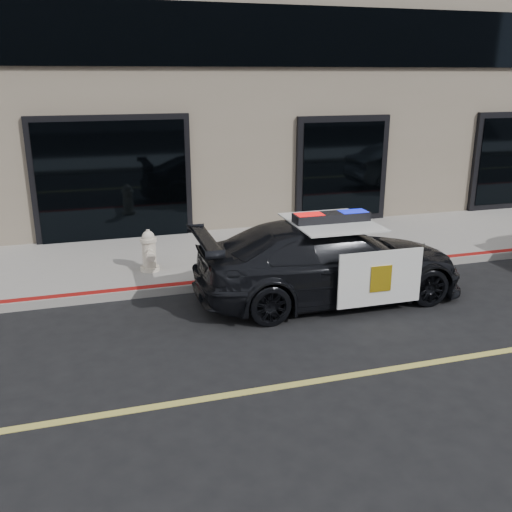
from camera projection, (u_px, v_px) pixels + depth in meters
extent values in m
plane|color=black|center=(240.00, 393.00, 6.92)|extent=(120.00, 120.00, 0.00)
cube|color=gray|center=(173.00, 259.00, 11.68)|extent=(60.00, 3.50, 0.15)
imported|color=black|center=(330.00, 261.00, 9.67)|extent=(1.96, 4.65, 1.34)
cube|color=white|center=(380.00, 278.00, 8.92)|extent=(1.43, 0.05, 0.89)
cube|color=white|center=(331.00, 245.00, 10.68)|extent=(1.43, 0.05, 0.89)
cube|color=white|center=(331.00, 222.00, 9.47)|extent=(1.35, 1.62, 0.02)
cube|color=gold|center=(381.00, 279.00, 8.90)|extent=(0.36, 0.01, 0.42)
cube|color=black|center=(331.00, 217.00, 9.44)|extent=(1.29, 0.35, 0.16)
cube|color=red|center=(309.00, 218.00, 9.33)|extent=(0.45, 0.29, 0.15)
cube|color=#0C19CC|center=(353.00, 215.00, 9.54)|extent=(0.45, 0.29, 0.15)
cylinder|color=beige|center=(150.00, 268.00, 10.78)|extent=(0.36, 0.36, 0.08)
cylinder|color=beige|center=(149.00, 254.00, 10.70)|extent=(0.26, 0.26, 0.50)
cylinder|color=beige|center=(148.00, 240.00, 10.61)|extent=(0.31, 0.31, 0.06)
sphere|color=beige|center=(148.00, 237.00, 10.59)|extent=(0.23, 0.23, 0.23)
cylinder|color=beige|center=(148.00, 232.00, 10.56)|extent=(0.07, 0.07, 0.07)
cylinder|color=beige|center=(148.00, 248.00, 10.83)|extent=(0.13, 0.12, 0.13)
cylinder|color=beige|center=(150.00, 253.00, 10.52)|extent=(0.13, 0.12, 0.13)
cylinder|color=beige|center=(150.00, 257.00, 10.51)|extent=(0.17, 0.14, 0.17)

